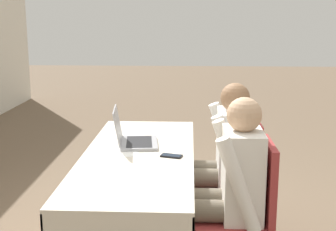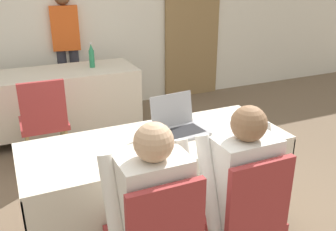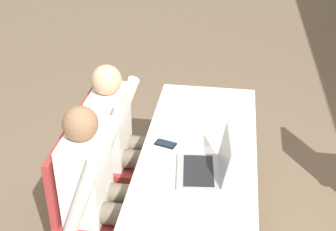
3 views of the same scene
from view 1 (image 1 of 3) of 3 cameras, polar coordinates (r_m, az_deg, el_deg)
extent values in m
cube|color=beige|center=(3.01, -3.62, -4.80)|extent=(1.81, 0.71, 0.02)
cube|color=beige|center=(3.10, 2.96, -10.46)|extent=(1.81, 0.01, 0.61)
cube|color=beige|center=(3.18, -9.89, -10.09)|extent=(1.81, 0.01, 0.61)
cube|color=beige|center=(3.96, -2.13, -5.33)|extent=(0.01, 0.71, 0.61)
cube|color=#99999E|center=(3.20, -3.52, -3.39)|extent=(0.36, 0.28, 0.02)
cube|color=black|center=(3.20, -3.53, -3.20)|extent=(0.31, 0.20, 0.00)
cube|color=#99999E|center=(3.18, -6.14, -1.22)|extent=(0.34, 0.08, 0.23)
cube|color=black|center=(3.18, -6.14, -1.22)|extent=(0.31, 0.07, 0.20)
cube|color=black|center=(2.93, 0.43, -4.94)|extent=(0.10, 0.15, 0.01)
cube|color=#192333|center=(2.93, 0.43, -4.84)|extent=(0.09, 0.13, 0.00)
cube|color=white|center=(3.62, -1.91, -1.69)|extent=(0.29, 0.34, 0.00)
cube|color=white|center=(3.04, -6.49, -4.50)|extent=(0.26, 0.33, 0.00)
cube|color=#9E3333|center=(2.86, 7.81, -12.44)|extent=(0.44, 0.44, 0.05)
cube|color=#9E3333|center=(2.79, 12.09, -7.70)|extent=(0.40, 0.04, 0.45)
cylinder|color=tan|center=(3.61, 3.86, -10.88)|extent=(0.04, 0.04, 0.40)
cylinder|color=tan|center=(3.28, 3.97, -13.29)|extent=(0.04, 0.04, 0.40)
cylinder|color=tan|center=(3.63, 9.52, -10.86)|extent=(0.04, 0.04, 0.40)
cylinder|color=tan|center=(3.31, 10.24, -13.25)|extent=(0.04, 0.04, 0.40)
cube|color=#9E3333|center=(3.37, 7.00, -8.52)|extent=(0.44, 0.44, 0.05)
cube|color=#9E3333|center=(3.31, 10.58, -4.45)|extent=(0.40, 0.04, 0.45)
cylinder|color=#665B4C|center=(2.90, 5.11, -10.09)|extent=(0.13, 0.42, 0.13)
cylinder|color=#665B4C|center=(2.73, 5.26, -11.53)|extent=(0.13, 0.42, 0.13)
cube|color=silver|center=(2.76, 9.03, -7.04)|extent=(0.36, 0.22, 0.52)
cylinder|color=silver|center=(2.95, 7.82, -5.56)|extent=(0.08, 0.26, 0.54)
cylinder|color=silver|center=(2.55, 8.64, -8.44)|extent=(0.08, 0.26, 0.54)
sphere|color=tan|center=(2.66, 9.28, 0.09)|extent=(0.20, 0.20, 0.20)
cylinder|color=#665B4C|center=(3.41, 4.74, -6.57)|extent=(0.13, 0.42, 0.13)
cylinder|color=#665B4C|center=(3.24, 4.84, -7.59)|extent=(0.13, 0.42, 0.13)
cylinder|color=#665B4C|center=(3.52, 1.66, -11.04)|extent=(0.10, 0.10, 0.45)
cylinder|color=#665B4C|center=(3.35, 1.60, -12.25)|extent=(0.10, 0.10, 0.45)
cube|color=white|center=(3.28, 8.00, -3.86)|extent=(0.36, 0.22, 0.52)
cylinder|color=white|center=(3.48, 7.04, -2.78)|extent=(0.08, 0.26, 0.54)
cylinder|color=white|center=(3.07, 7.61, -4.81)|extent=(0.08, 0.26, 0.54)
sphere|color=#8C6647|center=(3.20, 8.19, 2.17)|extent=(0.20, 0.20, 0.20)
camera|label=2|loc=(2.69, 46.56, 13.47)|focal=40.00mm
camera|label=3|loc=(5.30, -2.71, 20.58)|focal=50.00mm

